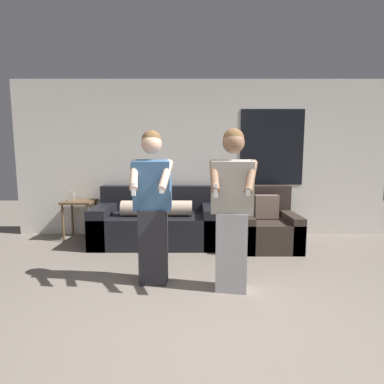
% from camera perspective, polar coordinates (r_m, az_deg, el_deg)
% --- Properties ---
extents(ground_plane, '(14.00, 14.00, 0.00)m').
position_cam_1_polar(ground_plane, '(2.61, 3.82, -26.10)').
color(ground_plane, slate).
extents(wall_back, '(6.49, 0.07, 2.70)m').
position_cam_1_polar(wall_back, '(5.29, 1.98, 6.35)').
color(wall_back, silver).
rests_on(wall_back, ground_plane).
extents(couch, '(2.00, 0.98, 0.90)m').
position_cam_1_polar(couch, '(4.92, -6.36, -5.88)').
color(couch, black).
rests_on(couch, ground_plane).
extents(armchair, '(0.89, 0.90, 0.92)m').
position_cam_1_polar(armchair, '(4.84, 14.02, -6.46)').
color(armchair, '#332823').
rests_on(armchair, ground_plane).
extents(side_table, '(0.50, 0.47, 0.81)m').
position_cam_1_polar(side_table, '(5.42, -20.59, -2.63)').
color(side_table, brown).
rests_on(side_table, ground_plane).
extents(person_left, '(0.47, 0.48, 1.69)m').
position_cam_1_polar(person_left, '(3.29, -7.42, -2.78)').
color(person_left, '#28282D').
rests_on(person_left, ground_plane).
extents(person_right, '(0.49, 0.52, 1.69)m').
position_cam_1_polar(person_right, '(3.12, 7.78, -3.47)').
color(person_right, '#B2B2B7').
rests_on(person_right, ground_plane).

